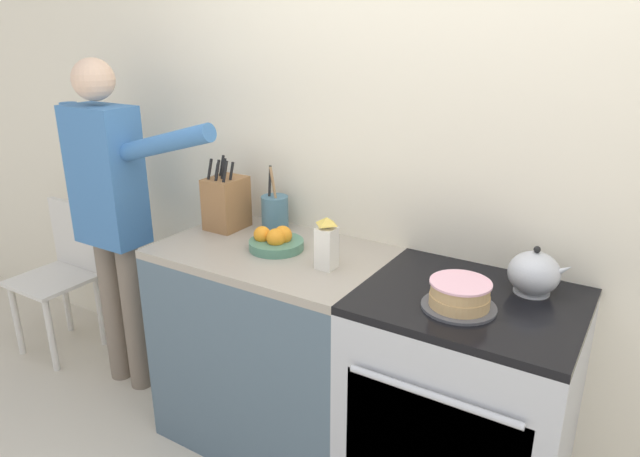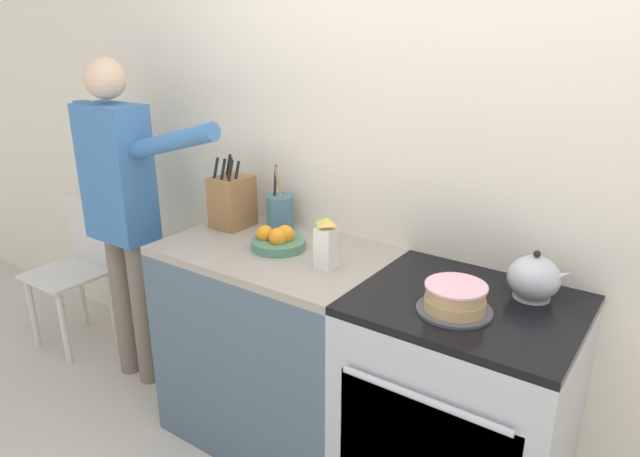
{
  "view_description": "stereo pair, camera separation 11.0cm",
  "coord_description": "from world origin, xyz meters",
  "px_view_note": "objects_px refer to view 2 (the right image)",
  "views": [
    {
      "loc": [
        0.73,
        -1.46,
        1.81
      ],
      "look_at": [
        -0.35,
        0.28,
        1.07
      ],
      "focal_mm": 32.0,
      "sensor_mm": 36.0,
      "label": 1
    },
    {
      "loc": [
        0.82,
        -1.4,
        1.81
      ],
      "look_at": [
        -0.35,
        0.28,
        1.07
      ],
      "focal_mm": 32.0,
      "sensor_mm": 36.0,
      "label": 2
    }
  ],
  "objects_px": {
    "layer_cake": "(455,299)",
    "dining_chair": "(80,261)",
    "knife_block": "(232,201)",
    "fruit_bowl": "(278,240)",
    "tea_kettle": "(534,278)",
    "milk_carton": "(326,244)",
    "stove_range": "(457,415)",
    "utensil_crock": "(280,212)",
    "person_baker": "(121,199)"
  },
  "relations": [
    {
      "from": "utensil_crock",
      "to": "fruit_bowl",
      "type": "distance_m",
      "value": 0.25
    },
    {
      "from": "stove_range",
      "to": "person_baker",
      "type": "distance_m",
      "value": 1.84
    },
    {
      "from": "tea_kettle",
      "to": "utensil_crock",
      "type": "height_order",
      "value": "utensil_crock"
    },
    {
      "from": "utensil_crock",
      "to": "dining_chair",
      "type": "height_order",
      "value": "utensil_crock"
    },
    {
      "from": "layer_cake",
      "to": "tea_kettle",
      "type": "height_order",
      "value": "tea_kettle"
    },
    {
      "from": "stove_range",
      "to": "dining_chair",
      "type": "distance_m",
      "value": 2.35
    },
    {
      "from": "utensil_crock",
      "to": "dining_chair",
      "type": "distance_m",
      "value": 1.47
    },
    {
      "from": "stove_range",
      "to": "knife_block",
      "type": "relative_size",
      "value": 2.81
    },
    {
      "from": "layer_cake",
      "to": "person_baker",
      "type": "distance_m",
      "value": 1.74
    },
    {
      "from": "layer_cake",
      "to": "fruit_bowl",
      "type": "distance_m",
      "value": 0.83
    },
    {
      "from": "milk_carton",
      "to": "tea_kettle",
      "type": "bearing_deg",
      "value": 15.2
    },
    {
      "from": "tea_kettle",
      "to": "knife_block",
      "type": "distance_m",
      "value": 1.35
    },
    {
      "from": "person_baker",
      "to": "tea_kettle",
      "type": "bearing_deg",
      "value": 9.05
    },
    {
      "from": "knife_block",
      "to": "person_baker",
      "type": "distance_m",
      "value": 0.6
    },
    {
      "from": "dining_chair",
      "to": "fruit_bowl",
      "type": "bearing_deg",
      "value": 13.93
    },
    {
      "from": "dining_chair",
      "to": "layer_cake",
      "type": "bearing_deg",
      "value": 11.37
    },
    {
      "from": "dining_chair",
      "to": "stove_range",
      "type": "bearing_deg",
      "value": 13.66
    },
    {
      "from": "tea_kettle",
      "to": "knife_block",
      "type": "xyz_separation_m",
      "value": [
        -1.35,
        -0.04,
        0.05
      ]
    },
    {
      "from": "stove_range",
      "to": "person_baker",
      "type": "height_order",
      "value": "person_baker"
    },
    {
      "from": "layer_cake",
      "to": "fruit_bowl",
      "type": "xyz_separation_m",
      "value": [
        -0.82,
        0.11,
        -0.01
      ]
    },
    {
      "from": "person_baker",
      "to": "dining_chair",
      "type": "height_order",
      "value": "person_baker"
    },
    {
      "from": "stove_range",
      "to": "utensil_crock",
      "type": "relative_size",
      "value": 3.09
    },
    {
      "from": "tea_kettle",
      "to": "dining_chair",
      "type": "distance_m",
      "value": 2.57
    },
    {
      "from": "layer_cake",
      "to": "fruit_bowl",
      "type": "height_order",
      "value": "fruit_bowl"
    },
    {
      "from": "stove_range",
      "to": "fruit_bowl",
      "type": "height_order",
      "value": "fruit_bowl"
    },
    {
      "from": "utensil_crock",
      "to": "dining_chair",
      "type": "bearing_deg",
      "value": -171.74
    },
    {
      "from": "stove_range",
      "to": "milk_carton",
      "type": "height_order",
      "value": "milk_carton"
    },
    {
      "from": "layer_cake",
      "to": "utensil_crock",
      "type": "relative_size",
      "value": 0.83
    },
    {
      "from": "stove_range",
      "to": "fruit_bowl",
      "type": "xyz_separation_m",
      "value": [
        -0.84,
        0.01,
        0.5
      ]
    },
    {
      "from": "utensil_crock",
      "to": "knife_block",
      "type": "bearing_deg",
      "value": -153.6
    },
    {
      "from": "knife_block",
      "to": "utensil_crock",
      "type": "bearing_deg",
      "value": 26.4
    },
    {
      "from": "tea_kettle",
      "to": "utensil_crock",
      "type": "relative_size",
      "value": 0.72
    },
    {
      "from": "knife_block",
      "to": "fruit_bowl",
      "type": "distance_m",
      "value": 0.37
    },
    {
      "from": "layer_cake",
      "to": "dining_chair",
      "type": "bearing_deg",
      "value": 177.34
    },
    {
      "from": "milk_carton",
      "to": "utensil_crock",
      "type": "bearing_deg",
      "value": 149.29
    },
    {
      "from": "layer_cake",
      "to": "stove_range",
      "type": "bearing_deg",
      "value": 83.34
    },
    {
      "from": "tea_kettle",
      "to": "milk_carton",
      "type": "relative_size",
      "value": 1.04
    },
    {
      "from": "milk_carton",
      "to": "knife_block",
      "type": "bearing_deg",
      "value": 166.06
    },
    {
      "from": "layer_cake",
      "to": "person_baker",
      "type": "height_order",
      "value": "person_baker"
    },
    {
      "from": "stove_range",
      "to": "layer_cake",
      "type": "relative_size",
      "value": 3.74
    },
    {
      "from": "tea_kettle",
      "to": "milk_carton",
      "type": "distance_m",
      "value": 0.75
    },
    {
      "from": "utensil_crock",
      "to": "milk_carton",
      "type": "distance_m",
      "value": 0.5
    },
    {
      "from": "stove_range",
      "to": "dining_chair",
      "type": "bearing_deg",
      "value": 179.63
    },
    {
      "from": "tea_kettle",
      "to": "dining_chair",
      "type": "height_order",
      "value": "tea_kettle"
    },
    {
      "from": "layer_cake",
      "to": "dining_chair",
      "type": "xyz_separation_m",
      "value": [
        -2.34,
        0.11,
        -0.47
      ]
    },
    {
      "from": "tea_kettle",
      "to": "person_baker",
      "type": "distance_m",
      "value": 1.94
    },
    {
      "from": "layer_cake",
      "to": "milk_carton",
      "type": "height_order",
      "value": "milk_carton"
    },
    {
      "from": "milk_carton",
      "to": "layer_cake",
      "type": "bearing_deg",
      "value": -5.4
    },
    {
      "from": "fruit_bowl",
      "to": "milk_carton",
      "type": "xyz_separation_m",
      "value": [
        0.28,
        -0.05,
        0.06
      ]
    },
    {
      "from": "layer_cake",
      "to": "fruit_bowl",
      "type": "bearing_deg",
      "value": 172.66
    }
  ]
}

